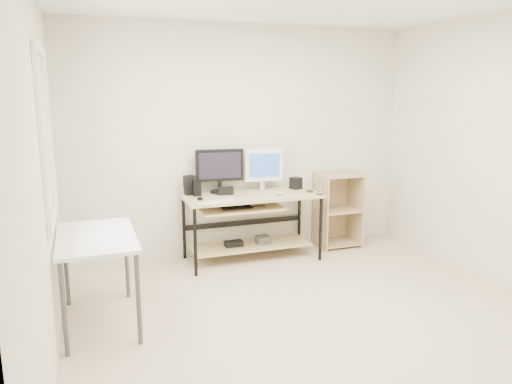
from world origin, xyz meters
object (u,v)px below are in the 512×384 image
object	(u,v)px
white_imac	(264,166)
audio_controller	(197,188)
desk	(250,213)
shelf_unit	(336,209)
side_table	(97,245)
black_monitor	(220,168)

from	to	relation	value
white_imac	audio_controller	world-z (taller)	white_imac
desk	shelf_unit	world-z (taller)	shelf_unit
desk	audio_controller	distance (m)	0.65
side_table	white_imac	distance (m)	2.30
desk	shelf_unit	distance (m)	1.19
side_table	audio_controller	xyz separation A→B (m)	(1.09, 1.17, 0.17)
audio_controller	shelf_unit	bearing A→B (deg)	0.02
white_imac	black_monitor	bearing A→B (deg)	-176.51
side_table	shelf_unit	world-z (taller)	shelf_unit
desk	white_imac	world-z (taller)	white_imac
side_table	shelf_unit	xyz separation A→B (m)	(2.83, 1.22, -0.22)
side_table	audio_controller	size ratio (longest dim) A/B	5.74
desk	audio_controller	size ratio (longest dim) A/B	8.61
black_monitor	white_imac	size ratio (longest dim) A/B	1.12
black_monitor	audio_controller	bearing A→B (deg)	-155.43
shelf_unit	white_imac	distance (m)	1.10
black_monitor	audio_controller	world-z (taller)	black_monitor
white_imac	audio_controller	bearing A→B (deg)	-169.66
black_monitor	white_imac	world-z (taller)	black_monitor
shelf_unit	black_monitor	world-z (taller)	black_monitor
side_table	white_imac	world-z (taller)	white_imac
white_imac	audio_controller	xyz separation A→B (m)	(-0.80, -0.09, -0.19)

